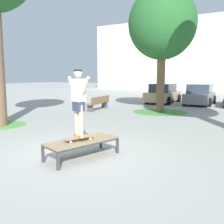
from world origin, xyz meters
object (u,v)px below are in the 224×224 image
(skateboard, at_px, (79,138))
(car_grey, at_px, (200,95))
(car_tan, at_px, (163,94))
(skate_box, at_px, (82,142))
(skater, at_px, (79,98))
(park_bench, at_px, (99,103))
(tree_mid_back, at_px, (162,24))

(skateboard, height_order, car_grey, car_grey)
(car_tan, xyz_separation_m, car_grey, (2.73, 0.29, 0.00))
(skate_box, height_order, skater, skater)
(park_bench, bearing_deg, skater, -59.33)
(car_tan, bearing_deg, skate_box, -78.86)
(skateboard, xyz_separation_m, tree_mid_back, (-1.13, 9.03, 4.39))
(skateboard, distance_m, park_bench, 9.33)
(skateboard, height_order, tree_mid_back, tree_mid_back)
(skater, height_order, car_tan, skater)
(car_grey, bearing_deg, skater, -89.92)
(tree_mid_back, distance_m, car_tan, 6.86)
(skater, xyz_separation_m, car_grey, (-0.02, 14.46, -0.84))
(skater, xyz_separation_m, car_tan, (-2.75, 14.17, -0.84))
(skateboard, relative_size, skater, 0.48)
(car_tan, height_order, car_grey, same)
(skater, bearing_deg, car_tan, 100.98)
(skater, bearing_deg, tree_mid_back, 97.16)
(skateboard, bearing_deg, tree_mid_back, 97.16)
(car_tan, bearing_deg, car_grey, 5.99)
(skateboard, bearing_deg, park_bench, 120.66)
(skater, height_order, car_grey, skater)
(car_tan, bearing_deg, tree_mid_back, -72.57)
(car_grey, distance_m, park_bench, 8.00)
(skater, distance_m, tree_mid_back, 9.72)
(skateboard, xyz_separation_m, park_bench, (-4.76, 8.03, -0.09))
(car_grey, relative_size, park_bench, 1.75)
(skate_box, xyz_separation_m, car_tan, (-2.77, 14.09, 0.28))
(skater, relative_size, park_bench, 0.70)
(skate_box, distance_m, skateboard, 0.15)
(skateboard, height_order, park_bench, park_bench)
(tree_mid_back, bearing_deg, skateboard, -82.84)
(skateboard, xyz_separation_m, car_grey, (-0.02, 14.46, 0.15))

